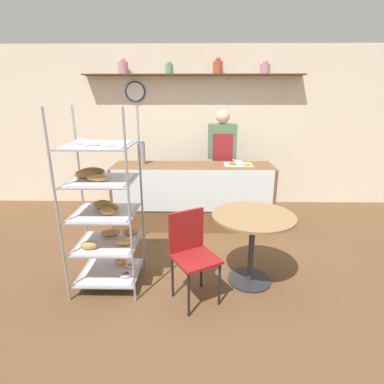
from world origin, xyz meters
TOP-DOWN VIEW (x-y plane):
  - ground_plane at (0.00, 0.00)m, footprint 14.00×14.00m
  - back_wall at (-0.00, 2.41)m, footprint 10.00×0.30m
  - display_counter at (0.00, 1.31)m, footprint 2.31×0.63m
  - pastry_rack at (-0.85, -0.21)m, footprint 0.66×0.61m
  - person_worker at (0.46, 1.84)m, footprint 0.44×0.23m
  - cafe_table at (0.62, -0.16)m, footprint 0.83×0.83m
  - cafe_chair at (0.00, -0.42)m, footprint 0.52×0.52m
  - coffee_carafe at (-0.76, 1.39)m, footprint 0.12×0.12m
  - donut_tray_counter at (0.66, 1.33)m, footprint 0.40×0.28m

SIDE VIEW (x-z plane):
  - ground_plane at x=0.00m, z-range 0.00..0.00m
  - display_counter at x=0.00m, z-range 0.00..0.93m
  - cafe_chair at x=0.00m, z-range 0.10..0.96m
  - cafe_table at x=0.62m, z-range 0.20..0.95m
  - pastry_rack at x=-0.85m, z-range -0.08..1.72m
  - person_worker at x=0.46m, z-range 0.08..1.77m
  - donut_tray_counter at x=0.66m, z-range 0.93..0.98m
  - coffee_carafe at x=-0.76m, z-range 0.93..1.28m
  - back_wall at x=0.00m, z-range 0.02..2.72m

